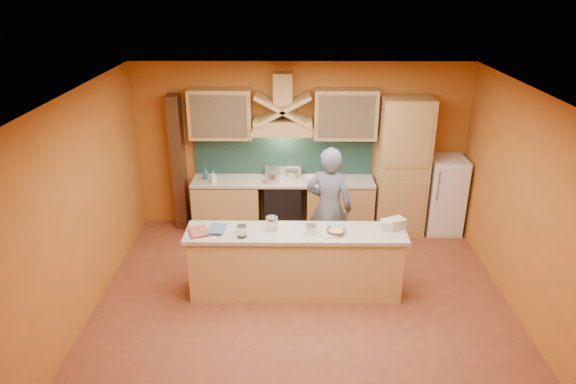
{
  "coord_description": "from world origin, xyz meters",
  "views": [
    {
      "loc": [
        -0.15,
        -5.69,
        4.05
      ],
      "look_at": [
        -0.21,
        0.9,
        1.25
      ],
      "focal_mm": 32.0,
      "sensor_mm": 36.0,
      "label": 1
    }
  ],
  "objects_px": {
    "stove": "(283,206)",
    "kitchen_scale": "(311,230)",
    "fridge": "(444,195)",
    "person": "(329,208)",
    "mixing_bowl": "(336,231)"
  },
  "relations": [
    {
      "from": "stove",
      "to": "mixing_bowl",
      "type": "relative_size",
      "value": 3.66
    },
    {
      "from": "stove",
      "to": "fridge",
      "type": "xyz_separation_m",
      "value": [
        2.7,
        0.0,
        0.2
      ]
    },
    {
      "from": "fridge",
      "to": "person",
      "type": "height_order",
      "value": "person"
    },
    {
      "from": "kitchen_scale",
      "to": "fridge",
      "type": "bearing_deg",
      "value": 52.25
    },
    {
      "from": "stove",
      "to": "mixing_bowl",
      "type": "bearing_deg",
      "value": -69.54
    },
    {
      "from": "stove",
      "to": "person",
      "type": "distance_m",
      "value": 1.4
    },
    {
      "from": "kitchen_scale",
      "to": "mixing_bowl",
      "type": "distance_m",
      "value": 0.33
    },
    {
      "from": "stove",
      "to": "kitchen_scale",
      "type": "distance_m",
      "value": 2.07
    },
    {
      "from": "fridge",
      "to": "kitchen_scale",
      "type": "height_order",
      "value": "fridge"
    },
    {
      "from": "stove",
      "to": "person",
      "type": "xyz_separation_m",
      "value": [
        0.69,
        -1.12,
        0.48
      ]
    },
    {
      "from": "stove",
      "to": "person",
      "type": "height_order",
      "value": "person"
    },
    {
      "from": "stove",
      "to": "kitchen_scale",
      "type": "relative_size",
      "value": 7.4
    },
    {
      "from": "person",
      "to": "stove",
      "type": "bearing_deg",
      "value": -44.51
    },
    {
      "from": "fridge",
      "to": "person",
      "type": "relative_size",
      "value": 0.7
    },
    {
      "from": "person",
      "to": "kitchen_scale",
      "type": "height_order",
      "value": "person"
    }
  ]
}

